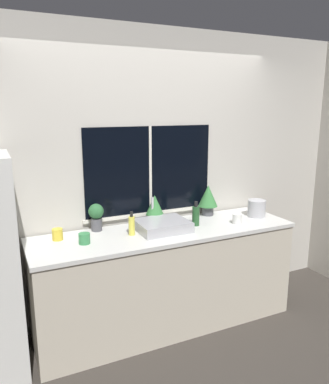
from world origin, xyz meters
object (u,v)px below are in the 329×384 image
at_px(potted_plant_right, 208,198).
at_px(soap_bottle, 132,225).
at_px(potted_plant_left, 96,215).
at_px(mug_green, 84,239).
at_px(potted_plant_center, 155,207).
at_px(kettle, 257,208).
at_px(mug_white, 237,219).
at_px(mug_yellow, 57,234).
at_px(sink, 162,225).
at_px(bottle_tall, 196,215).

bearing_deg(potted_plant_right, soap_bottle, -165.16).
relative_size(potted_plant_left, mug_green, 2.68).
xyz_separation_m(potted_plant_left, potted_plant_right, (1.15, -0.00, 0.04)).
bearing_deg(potted_plant_center, kettle, -13.81).
distance_m(mug_green, kettle, 1.74).
relative_size(mug_white, kettle, 0.50).
height_order(mug_green, mug_white, mug_white).
bearing_deg(kettle, potted_plant_left, 171.04).
height_order(mug_yellow, mug_white, mug_yellow).
xyz_separation_m(mug_green, mug_yellow, (-0.18, 0.18, 0.00)).
distance_m(sink, mug_yellow, 0.89).
bearing_deg(soap_bottle, bottle_tall, -0.36).
height_order(mug_yellow, kettle, kettle).
height_order(potted_plant_right, mug_green, potted_plant_right).
height_order(sink, potted_plant_right, potted_plant_right).
relative_size(soap_bottle, mug_yellow, 2.19).
relative_size(sink, mug_green, 4.86).
bearing_deg(mug_yellow, kettle, -4.53).
height_order(potted_plant_left, mug_green, potted_plant_left).
bearing_deg(potted_plant_left, bottle_tall, -15.70).
bearing_deg(mug_white, mug_yellow, 170.47).
height_order(potted_plant_left, potted_plant_right, potted_plant_right).
xyz_separation_m(mug_white, kettle, (0.32, 0.12, 0.04)).
relative_size(soap_bottle, mug_green, 2.28).
height_order(soap_bottle, mug_green, soap_bottle).
bearing_deg(bottle_tall, potted_plant_right, 41.11).
bearing_deg(potted_plant_right, bottle_tall, -138.89).
relative_size(bottle_tall, mug_yellow, 2.41).
bearing_deg(mug_yellow, potted_plant_left, 14.94).
height_order(potted_plant_center, kettle, potted_plant_center).
xyz_separation_m(sink, mug_yellow, (-0.88, 0.15, 0.00)).
relative_size(soap_bottle, mug_white, 2.23).
xyz_separation_m(potted_plant_center, soap_bottle, (-0.32, -0.24, -0.07)).
bearing_deg(potted_plant_left, sink, -24.56).
relative_size(mug_yellow, mug_white, 1.02).
relative_size(sink, soap_bottle, 2.13).
bearing_deg(mug_white, potted_plant_center, 152.08).
distance_m(soap_bottle, mug_green, 0.42).
distance_m(potted_plant_right, kettle, 0.49).
bearing_deg(mug_green, soap_bottle, 4.96).
xyz_separation_m(sink, mug_green, (-0.70, -0.03, -0.00)).
bearing_deg(potted_plant_center, soap_bottle, -143.06).
relative_size(soap_bottle, kettle, 1.12).
bearing_deg(kettle, mug_yellow, 175.47).
xyz_separation_m(potted_plant_left, mug_white, (1.25, -0.36, -0.10)).
distance_m(potted_plant_center, potted_plant_right, 0.59).
bearing_deg(soap_bottle, potted_plant_center, 36.94).
height_order(potted_plant_center, soap_bottle, potted_plant_center).
height_order(sink, mug_white, sink).
distance_m(soap_bottle, kettle, 1.32).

